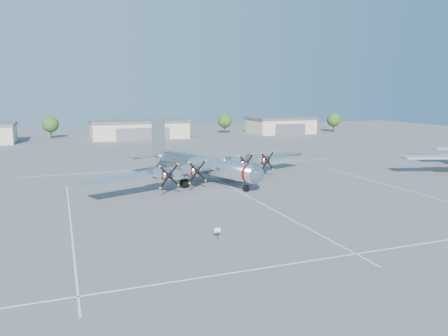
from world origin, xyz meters
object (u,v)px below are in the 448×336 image
object	(u,v)px
info_placard	(217,231)
main_bomber_b29	(202,182)
tree_east	(225,121)
tree_west	(50,124)
hangar_east	(280,125)
tree_far_east	(334,120)
hangar_center	(139,129)

from	to	relation	value
info_placard	main_bomber_b29	bearing A→B (deg)	73.18
tree_east	tree_west	bearing A→B (deg)	177.92
tree_west	main_bomber_b29	world-z (taller)	tree_west
hangar_east	tree_far_east	distance (m)	20.15
hangar_center	tree_far_east	bearing A→B (deg)	-1.65
hangar_center	tree_east	xyz separation A→B (m)	(30.00, 6.04, 1.51)
tree_west	hangar_center	bearing A→B (deg)	-17.82
tree_west	hangar_east	bearing A→B (deg)	-6.28
hangar_east	tree_far_east	size ratio (longest dim) A/B	3.10
hangar_east	tree_west	world-z (taller)	tree_west
main_bomber_b29	tree_east	bearing A→B (deg)	45.32
hangar_center	tree_west	size ratio (longest dim) A/B	4.31
tree_west	info_placard	distance (m)	105.66
tree_west	main_bomber_b29	bearing A→B (deg)	-74.07
hangar_east	tree_west	xyz separation A→B (m)	(-73.00, 8.04, 1.51)
hangar_east	tree_west	bearing A→B (deg)	173.72
tree_east	info_placard	size ratio (longest dim) A/B	6.06
main_bomber_b29	tree_west	bearing A→B (deg)	84.34
tree_west	tree_east	size ratio (longest dim) A/B	1.00
hangar_center	info_placard	xyz separation A→B (m)	(-9.54, -96.43, -1.94)
main_bomber_b29	info_placard	distance (m)	26.90
tree_east	tree_far_east	size ratio (longest dim) A/B	1.00
tree_west	main_bomber_b29	xyz separation A→B (m)	(22.40, -78.48, -4.22)
hangar_east	main_bomber_b29	bearing A→B (deg)	-125.69
hangar_center	tree_west	xyz separation A→B (m)	(-25.00, 8.04, 1.51)
hangar_center	tree_east	distance (m)	30.64
hangar_east	info_placard	xyz separation A→B (m)	(-57.54, -96.43, -1.94)
hangar_east	main_bomber_b29	xyz separation A→B (m)	(-50.60, -70.44, -2.71)
tree_far_east	hangar_center	bearing A→B (deg)	178.35
hangar_center	hangar_east	size ratio (longest dim) A/B	1.39
hangar_east	hangar_center	bearing A→B (deg)	-180.00
info_placard	tree_west	bearing A→B (deg)	96.53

